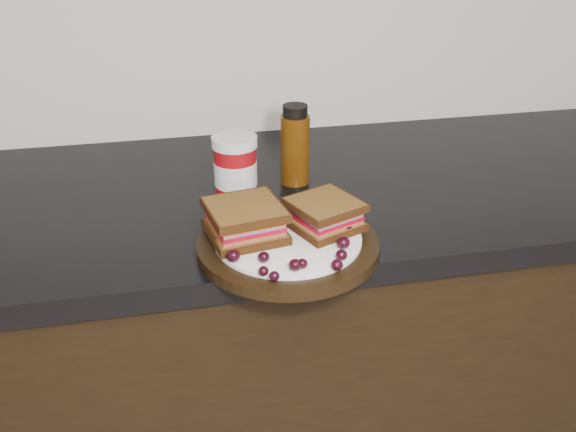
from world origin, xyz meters
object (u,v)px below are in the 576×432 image
sandwich_left (245,221)px  condiment_jar (235,168)px  plate (288,245)px  oil_bottle (295,145)px

sandwich_left → condiment_jar: size_ratio=0.95×
plate → sandwich_left: (-0.06, 0.02, 0.04)m
plate → oil_bottle: (0.07, 0.25, 0.07)m
condiment_jar → oil_bottle: size_ratio=0.78×
condiment_jar → oil_bottle: (0.12, 0.05, 0.02)m
plate → condiment_jar: (-0.05, 0.20, 0.05)m
sandwich_left → oil_bottle: (0.13, 0.23, 0.03)m
oil_bottle → sandwich_left: bearing=-119.2°
plate → sandwich_left: size_ratio=2.52×
oil_bottle → plate: bearing=-104.7°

